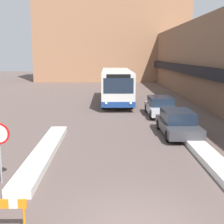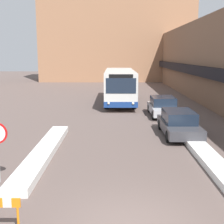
# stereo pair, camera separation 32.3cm
# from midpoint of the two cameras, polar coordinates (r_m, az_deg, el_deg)

# --- Properties ---
(building_row_right) EXTENTS (5.50, 60.00, 7.86)m
(building_row_right) POSITION_cam_midpoint_polar(r_m,az_deg,el_deg) (33.20, 17.94, 8.94)
(building_row_right) COLOR brown
(building_row_right) RESTS_ON ground_plane
(building_backdrop_far) EXTENTS (26.00, 8.00, 19.41)m
(building_backdrop_far) POSITION_cam_midpoint_polar(r_m,az_deg,el_deg) (56.06, -0.24, 15.73)
(building_backdrop_far) COLOR #996B4C
(building_backdrop_far) RESTS_ON ground_plane
(snow_bank_left) EXTENTS (0.90, 8.75, 0.32)m
(snow_bank_left) POSITION_cam_midpoint_polar(r_m,az_deg,el_deg) (14.49, -12.87, -7.14)
(snow_bank_left) COLOR silver
(snow_bank_left) RESTS_ON ground_plane
(snow_bank_right) EXTENTS (0.90, 9.34, 0.29)m
(snow_bank_right) POSITION_cam_midpoint_polar(r_m,az_deg,el_deg) (14.24, 16.49, -7.69)
(snow_bank_right) COLOR silver
(snow_bank_right) RESTS_ON ground_plane
(city_bus) EXTENTS (2.67, 11.38, 3.06)m
(city_bus) POSITION_cam_midpoint_polar(r_m,az_deg,el_deg) (29.52, 0.49, 4.95)
(city_bus) COLOR silver
(city_bus) RESTS_ON ground_plane
(parked_car_front) EXTENTS (1.86, 4.52, 1.39)m
(parked_car_front) POSITION_cam_midpoint_polar(r_m,az_deg,el_deg) (17.91, 11.42, -1.94)
(parked_car_front) COLOR #38383D
(parked_car_front) RESTS_ON ground_plane
(parked_car_back) EXTENTS (1.93, 4.38, 1.41)m
(parked_car_back) POSITION_cam_midpoint_polar(r_m,az_deg,el_deg) (23.51, 8.46, 1.08)
(parked_car_back) COLOR #B7B7BC
(parked_car_back) RESTS_ON ground_plane
(construction_barricade) EXTENTS (1.10, 0.06, 0.94)m
(construction_barricade) POSITION_cam_midpoint_polar(r_m,az_deg,el_deg) (8.60, -20.09, -16.41)
(construction_barricade) COLOR orange
(construction_barricade) RESTS_ON ground_plane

